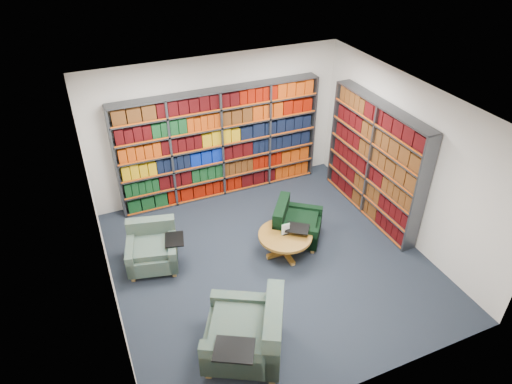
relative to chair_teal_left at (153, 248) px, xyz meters
name	(u,v)px	position (x,y,z in m)	size (l,w,h in m)	color
room_shell	(272,193)	(1.78, -0.78, 1.11)	(5.02, 5.02, 2.82)	black
bookshelf_back	(221,144)	(1.78, 1.56, 0.81)	(4.00, 0.28, 2.20)	#47494F
bookshelf_right	(374,162)	(4.12, -0.18, 0.81)	(0.28, 2.50, 2.20)	#47494F
chair_teal_left	(153,248)	(0.00, 0.00, 0.00)	(1.02, 0.95, 0.72)	#072838
chair_green_right	(293,225)	(2.42, -0.36, 0.00)	(1.09, 1.10, 0.71)	black
chair_teal_front	(251,335)	(0.79, -2.32, 0.08)	(1.35, 1.35, 0.91)	#072838
coffee_table	(285,238)	(2.09, -0.69, 0.05)	(0.91, 0.91, 0.64)	#986528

